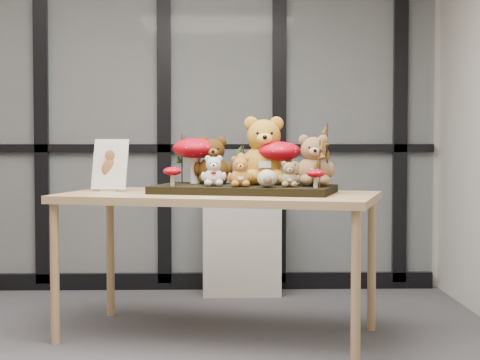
{
  "coord_description": "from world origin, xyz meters",
  "views": [
    {
      "loc": [
        0.84,
        -3.95,
        1.15
      ],
      "look_at": [
        0.97,
        0.89,
        0.9
      ],
      "focal_mm": 65.0,
      "sensor_mm": 36.0,
      "label": 1
    }
  ],
  "objects_px": {
    "monitor": "(242,171)",
    "cabinet": "(242,243)",
    "diorama_tray": "(244,189)",
    "mushroom_front_left": "(172,175)",
    "display_table": "(219,205)",
    "bear_small_yellow": "(240,170)",
    "bear_brown_medium": "(213,158)",
    "mushroom_back_right": "(279,161)",
    "plush_cream_hedgehog": "(267,178)",
    "bear_tan_back": "(313,158)",
    "mushroom_front_right": "(316,178)",
    "bear_beige_small": "(289,173)",
    "bear_pooh_yellow": "(264,147)",
    "bear_white_bow": "(214,169)",
    "mushroom_back_left": "(195,158)",
    "sign_holder": "(110,167)"
  },
  "relations": [
    {
      "from": "display_table",
      "to": "cabinet",
      "type": "bearing_deg",
      "value": 98.79
    },
    {
      "from": "bear_brown_medium",
      "to": "sign_holder",
      "type": "height_order",
      "value": "bear_brown_medium"
    },
    {
      "from": "mushroom_front_right",
      "to": "monitor",
      "type": "relative_size",
      "value": 0.26
    },
    {
      "from": "diorama_tray",
      "to": "mushroom_front_left",
      "type": "height_order",
      "value": "mushroom_front_left"
    },
    {
      "from": "monitor",
      "to": "cabinet",
      "type": "bearing_deg",
      "value": -90.0
    },
    {
      "from": "monitor",
      "to": "mushroom_back_right",
      "type": "bearing_deg",
      "value": -81.89
    },
    {
      "from": "bear_brown_medium",
      "to": "mushroom_back_right",
      "type": "xyz_separation_m",
      "value": [
        0.38,
        -0.12,
        -0.01
      ]
    },
    {
      "from": "bear_brown_medium",
      "to": "bear_small_yellow",
      "type": "xyz_separation_m",
      "value": [
        0.15,
        -0.32,
        -0.06
      ]
    },
    {
      "from": "diorama_tray",
      "to": "mushroom_front_right",
      "type": "distance_m",
      "value": 0.46
    },
    {
      "from": "diorama_tray",
      "to": "bear_white_bow",
      "type": "relative_size",
      "value": 5.34
    },
    {
      "from": "bear_white_bow",
      "to": "mushroom_front_left",
      "type": "height_order",
      "value": "bear_white_bow"
    },
    {
      "from": "mushroom_front_right",
      "to": "sign_holder",
      "type": "bearing_deg",
      "value": 160.22
    },
    {
      "from": "display_table",
      "to": "bear_pooh_yellow",
      "type": "xyz_separation_m",
      "value": [
        0.26,
        0.14,
        0.32
      ]
    },
    {
      "from": "bear_tan_back",
      "to": "mushroom_back_left",
      "type": "relative_size",
      "value": 1.06
    },
    {
      "from": "bear_pooh_yellow",
      "to": "mushroom_back_left",
      "type": "xyz_separation_m",
      "value": [
        -0.4,
        0.1,
        -0.07
      ]
    },
    {
      "from": "bear_brown_medium",
      "to": "plush_cream_hedgehog",
      "type": "bearing_deg",
      "value": -36.18
    },
    {
      "from": "bear_beige_small",
      "to": "sign_holder",
      "type": "relative_size",
      "value": 0.51
    },
    {
      "from": "bear_brown_medium",
      "to": "mushroom_back_right",
      "type": "distance_m",
      "value": 0.4
    },
    {
      "from": "bear_tan_back",
      "to": "plush_cream_hedgehog",
      "type": "distance_m",
      "value": 0.33
    },
    {
      "from": "diorama_tray",
      "to": "cabinet",
      "type": "distance_m",
      "value": 1.39
    },
    {
      "from": "bear_brown_medium",
      "to": "mushroom_back_right",
      "type": "bearing_deg",
      "value": -1.97
    },
    {
      "from": "mushroom_front_right",
      "to": "cabinet",
      "type": "bearing_deg",
      "value": 102.94
    },
    {
      "from": "mushroom_back_left",
      "to": "mushroom_front_right",
      "type": "relative_size",
      "value": 2.65
    },
    {
      "from": "bear_tan_back",
      "to": "bear_brown_medium",
      "type": "bearing_deg",
      "value": 174.38
    },
    {
      "from": "bear_white_bow",
      "to": "cabinet",
      "type": "height_order",
      "value": "bear_white_bow"
    },
    {
      "from": "monitor",
      "to": "mushroom_front_left",
      "type": "bearing_deg",
      "value": -107.47
    },
    {
      "from": "bear_white_bow",
      "to": "mushroom_back_right",
      "type": "xyz_separation_m",
      "value": [
        0.38,
        0.13,
        0.04
      ]
    },
    {
      "from": "mushroom_back_left",
      "to": "mushroom_back_right",
      "type": "xyz_separation_m",
      "value": [
        0.49,
        -0.15,
        -0.01
      ]
    },
    {
      "from": "bear_beige_small",
      "to": "mushroom_front_right",
      "type": "height_order",
      "value": "bear_beige_small"
    },
    {
      "from": "bear_beige_small",
      "to": "diorama_tray",
      "type": "bearing_deg",
      "value": 162.22
    },
    {
      "from": "diorama_tray",
      "to": "mushroom_back_left",
      "type": "distance_m",
      "value": 0.39
    },
    {
      "from": "bear_pooh_yellow",
      "to": "bear_white_bow",
      "type": "relative_size",
      "value": 2.3
    },
    {
      "from": "display_table",
      "to": "bear_small_yellow",
      "type": "distance_m",
      "value": 0.26
    },
    {
      "from": "bear_tan_back",
      "to": "bear_small_yellow",
      "type": "distance_m",
      "value": 0.43
    },
    {
      "from": "mushroom_front_left",
      "to": "display_table",
      "type": "bearing_deg",
      "value": 1.57
    },
    {
      "from": "cabinet",
      "to": "bear_small_yellow",
      "type": "bearing_deg",
      "value": -91.96
    },
    {
      "from": "mushroom_front_right",
      "to": "sign_holder",
      "type": "xyz_separation_m",
      "value": [
        -1.16,
        0.42,
        0.04
      ]
    },
    {
      "from": "bear_tan_back",
      "to": "bear_small_yellow",
      "type": "height_order",
      "value": "bear_tan_back"
    },
    {
      "from": "mushroom_back_right",
      "to": "diorama_tray",
      "type": "bearing_deg",
      "value": -163.94
    },
    {
      "from": "mushroom_front_left",
      "to": "mushroom_front_right",
      "type": "bearing_deg",
      "value": -14.75
    },
    {
      "from": "mushroom_front_left",
      "to": "mushroom_front_right",
      "type": "distance_m",
      "value": 0.81
    },
    {
      "from": "diorama_tray",
      "to": "plush_cream_hedgehog",
      "type": "relative_size",
      "value": 9.27
    },
    {
      "from": "mushroom_back_left",
      "to": "monitor",
      "type": "height_order",
      "value": "mushroom_back_left"
    },
    {
      "from": "bear_brown_medium",
      "to": "display_table",
      "type": "bearing_deg",
      "value": -65.42
    },
    {
      "from": "bear_white_bow",
      "to": "mushroom_front_right",
      "type": "relative_size",
      "value": 1.67
    },
    {
      "from": "bear_small_yellow",
      "to": "mushroom_back_right",
      "type": "relative_size",
      "value": 0.68
    },
    {
      "from": "plush_cream_hedgehog",
      "to": "mushroom_back_right",
      "type": "relative_size",
      "value": 0.39
    },
    {
      "from": "display_table",
      "to": "mushroom_front_right",
      "type": "distance_m",
      "value": 0.59
    },
    {
      "from": "display_table",
      "to": "bear_small_yellow",
      "type": "xyz_separation_m",
      "value": [
        0.12,
        -0.11,
        0.2
      ]
    },
    {
      "from": "bear_brown_medium",
      "to": "cabinet",
      "type": "height_order",
      "value": "bear_brown_medium"
    }
  ]
}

